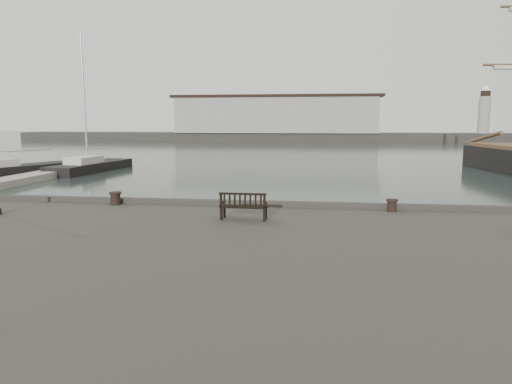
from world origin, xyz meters
TOP-DOWN VIEW (x-y plane):
  - ground at (0.00, 0.00)m, footprint 400.00×400.00m
  - breakwater at (-4.56, 92.00)m, footprint 140.00×9.50m
  - bench at (-0.67, -2.36)m, footprint 1.39×0.51m
  - bollard_left at (-5.46, -0.50)m, footprint 0.44×0.44m
  - bollard_right at (3.84, -0.50)m, footprint 0.44×0.44m
  - yacht_b at (-24.10, 19.19)m, footprint 7.20×11.79m
  - yacht_d at (-18.72, 23.47)m, footprint 3.69×10.36m

SIDE VIEW (x-z plane):
  - ground at x=0.00m, z-range 0.00..0.00m
  - yacht_d at x=-18.72m, z-range -6.10..6.56m
  - yacht_b at x=-24.10m, z-range -7.41..7.91m
  - bollard_right at x=3.84m, z-range 1.56..1.95m
  - bollard_left at x=-5.46m, z-range 1.56..2.00m
  - bench at x=-0.67m, z-range 1.42..2.21m
  - breakwater at x=-4.56m, z-range -1.80..10.40m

